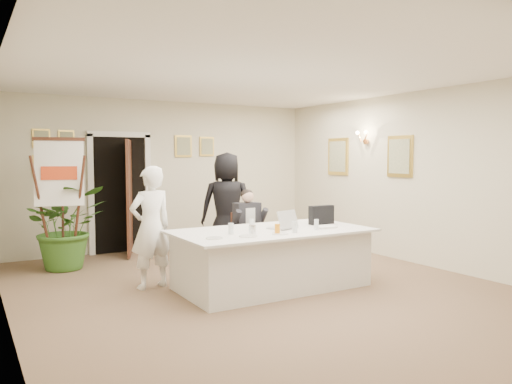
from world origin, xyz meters
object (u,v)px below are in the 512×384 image
object	(u,v)px
flip_chart	(61,212)
paper_stack	(325,227)
conference_table	(272,258)
steel_jug	(252,230)
standing_man	(151,227)
standing_woman	(227,206)
seated_man	(248,229)
potted_palm	(67,227)
laptop	(282,218)
laptop_bag	(321,215)
oj_glass	(277,229)

from	to	relation	value
flip_chart	paper_stack	distance (m)	3.95
conference_table	steel_jug	world-z (taller)	steel_jug
standing_man	conference_table	bearing A→B (deg)	141.33
standing_woman	conference_table	bearing A→B (deg)	105.46
standing_woman	paper_stack	distance (m)	2.24
paper_stack	conference_table	bearing A→B (deg)	161.82
seated_man	standing_woman	distance (m)	0.96
potted_palm	laptop	distance (m)	3.45
seated_man	flip_chart	xyz separation A→B (m)	(-2.50, 1.31, 0.29)
flip_chart	standing_woman	bearing A→B (deg)	-8.61
laptop_bag	flip_chart	bearing A→B (deg)	145.72
steel_jug	potted_palm	bearing A→B (deg)	122.32
flip_chart	steel_jug	bearing A→B (deg)	-54.31
standing_man	standing_woman	xyz separation A→B (m)	(1.74, 1.18, 0.10)
seated_man	standing_man	size ratio (longest dim) A/B	0.78
laptop_bag	oj_glass	size ratio (longest dim) A/B	2.95
laptop_bag	laptop	bearing A→B (deg)	-172.60
conference_table	laptop_bag	bearing A→B (deg)	6.48
laptop	oj_glass	distance (m)	0.53
paper_stack	potted_palm	bearing A→B (deg)	135.90
laptop	oj_glass	size ratio (longest dim) A/B	2.93
standing_man	steel_jug	distance (m)	1.39
laptop	oj_glass	world-z (taller)	laptop
conference_table	flip_chart	xyz separation A→B (m)	(-2.26, 2.36, 0.52)
paper_stack	oj_glass	distance (m)	0.88
seated_man	paper_stack	size ratio (longest dim) A/B	4.58
standing_woman	laptop_bag	size ratio (longest dim) A/B	4.74
seated_man	standing_man	xyz separation A→B (m)	(-1.64, -0.27, 0.18)
potted_palm	paper_stack	world-z (taller)	potted_palm
conference_table	laptop	world-z (taller)	laptop
conference_table	laptop	bearing A→B (deg)	7.72
steel_jug	laptop_bag	bearing A→B (deg)	12.97
potted_palm	laptop_bag	distance (m)	3.93
seated_man	laptop_bag	size ratio (longest dim) A/B	3.29
flip_chart	laptop	bearing A→B (deg)	-43.76
seated_man	laptop	xyz separation A→B (m)	(-0.06, -1.03, 0.28)
conference_table	seated_man	xyz separation A→B (m)	(0.24, 1.05, 0.24)
laptop_bag	potted_palm	bearing A→B (deg)	142.64
potted_palm	conference_table	bearing A→B (deg)	-49.76
flip_chart	potted_palm	xyz separation A→B (m)	(0.10, 0.19, -0.26)
seated_man	laptop	size ratio (longest dim) A/B	3.31
paper_stack	oj_glass	size ratio (longest dim) A/B	2.12
seated_man	laptop_bag	bearing A→B (deg)	-69.22
standing_woman	seated_man	bearing A→B (deg)	108.95
conference_table	seated_man	bearing A→B (deg)	77.13
seated_man	conference_table	bearing A→B (deg)	-117.19
laptop	laptop_bag	world-z (taller)	laptop
flip_chart	standing_man	world-z (taller)	flip_chart
flip_chart	laptop_bag	xyz separation A→B (m)	(3.17, -2.26, -0.01)
seated_man	laptop_bag	xyz separation A→B (m)	(0.67, -0.95, 0.28)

